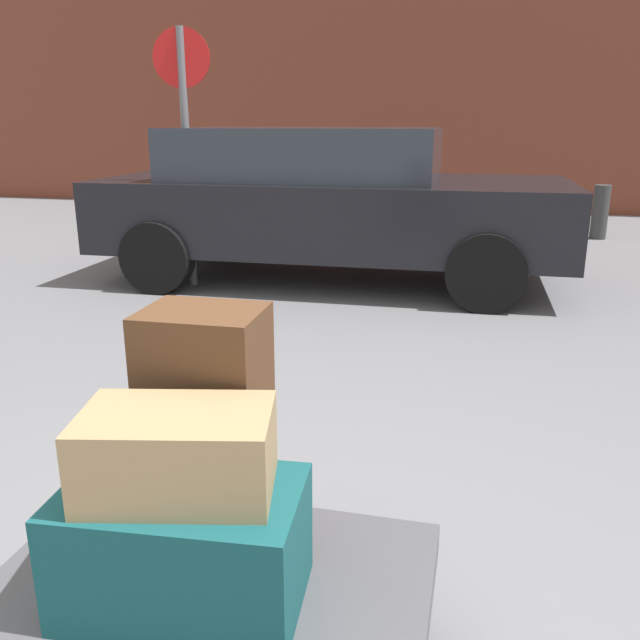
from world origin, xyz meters
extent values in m
cube|color=#4C4C51|center=(0.00, 0.00, 0.29)|extent=(1.13, 0.76, 0.10)
cylinder|color=black|center=(0.38, 0.26, 0.12)|extent=(0.24, 0.06, 0.24)
cylinder|color=black|center=(-0.38, 0.26, 0.12)|extent=(0.24, 0.06, 0.24)
cube|color=#144C51|center=(-0.03, -0.09, 0.49)|extent=(0.60, 0.40, 0.31)
cube|color=#51331E|center=(-0.08, 0.22, 0.67)|extent=(0.33, 0.26, 0.66)
cube|color=#9E7F56|center=(-0.03, -0.09, 0.75)|extent=(0.49, 0.36, 0.20)
cube|color=black|center=(-0.75, 4.82, 0.64)|extent=(4.34, 1.89, 0.64)
cube|color=#2D333D|center=(-1.00, 4.82, 1.19)|extent=(2.44, 1.63, 0.46)
cylinder|color=black|center=(0.65, 5.70, 0.32)|extent=(0.64, 0.23, 0.64)
cylinder|color=black|center=(0.68, 4.00, 0.32)|extent=(0.64, 0.23, 0.64)
cylinder|color=black|center=(-2.19, 5.64, 0.32)|extent=(0.64, 0.23, 0.64)
cylinder|color=black|center=(-2.15, 3.94, 0.32)|extent=(0.64, 0.23, 0.64)
cylinder|color=#383838|center=(2.11, 7.90, 0.35)|extent=(0.20, 0.20, 0.69)
cylinder|color=slate|center=(-1.98, 4.29, 1.12)|extent=(0.07, 0.07, 2.25)
cylinder|color=red|center=(-1.98, 4.29, 2.00)|extent=(0.50, 0.10, 0.50)
camera|label=1|loc=(0.62, -1.36, 1.48)|focal=37.32mm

